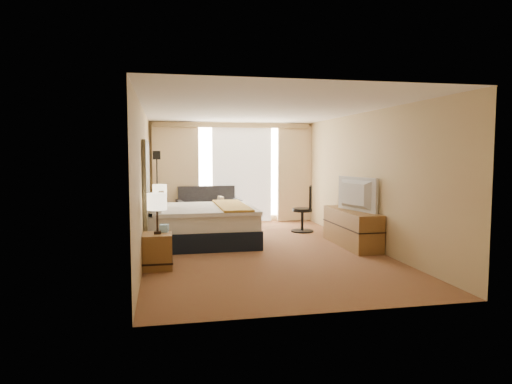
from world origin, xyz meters
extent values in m
cube|color=maroon|center=(0.00, 0.00, 0.00)|extent=(4.20, 7.00, 0.02)
cube|color=silver|center=(0.00, 0.00, 2.60)|extent=(4.20, 7.00, 0.02)
cube|color=tan|center=(0.00, 3.50, 1.30)|extent=(4.20, 0.02, 2.60)
cube|color=tan|center=(0.00, -3.50, 1.30)|extent=(4.20, 0.02, 2.60)
cube|color=tan|center=(-2.10, 0.00, 1.30)|extent=(0.02, 7.00, 2.60)
cube|color=tan|center=(2.10, 0.00, 1.30)|extent=(0.02, 7.00, 2.60)
cube|color=black|center=(-2.06, 0.20, 1.28)|extent=(0.06, 1.85, 1.50)
cube|color=olive|center=(-1.87, -1.05, 0.28)|extent=(0.45, 0.52, 0.55)
cube|color=olive|center=(-1.87, 1.45, 0.28)|extent=(0.45, 0.52, 0.55)
cube|color=olive|center=(1.83, 0.00, 0.35)|extent=(0.50, 1.80, 0.70)
cube|color=white|center=(0.25, 3.47, 1.32)|extent=(2.30, 0.02, 2.30)
cube|color=beige|center=(-1.45, 3.38, 1.27)|extent=(1.15, 0.09, 2.50)
cube|color=beige|center=(1.65, 3.38, 1.27)|extent=(0.90, 0.09, 2.50)
cube|color=white|center=(0.25, 3.43, 1.27)|extent=(1.55, 0.04, 2.50)
cube|color=tan|center=(0.00, 3.34, 2.52)|extent=(4.00, 0.16, 0.12)
cube|color=black|center=(-1.05, 0.85, 0.18)|extent=(2.17, 1.96, 0.36)
cube|color=silver|center=(-1.05, 0.85, 0.52)|extent=(2.12, 1.91, 0.31)
cube|color=silver|center=(-0.97, 0.85, 0.70)|extent=(1.98, 1.98, 0.07)
cube|color=gold|center=(-0.41, 0.85, 0.75)|extent=(0.57, 1.98, 0.04)
cube|color=silver|center=(-1.95, 0.38, 0.83)|extent=(0.29, 0.81, 0.19)
cube|color=silver|center=(-1.95, 1.32, 0.83)|extent=(0.29, 0.81, 0.19)
cube|color=beige|center=(-1.80, 0.85, 0.87)|extent=(0.10, 0.43, 0.37)
cube|color=#501B17|center=(-0.65, 3.00, 0.14)|extent=(1.64, 0.98, 0.28)
cube|color=#343339|center=(-0.65, 2.94, 0.37)|extent=(1.51, 0.80, 0.18)
cube|color=#343339|center=(-0.69, 3.33, 0.67)|extent=(1.46, 0.29, 0.61)
cube|color=#343339|center=(-1.38, 2.93, 0.40)|extent=(0.19, 0.84, 0.50)
cube|color=#343339|center=(0.07, 3.07, 0.40)|extent=(0.19, 0.84, 0.50)
cube|color=beige|center=(-0.37, 2.97, 0.56)|extent=(0.13, 0.40, 0.36)
cube|color=black|center=(-1.90, 2.30, 0.01)|extent=(0.24, 0.24, 0.03)
cylinder|color=black|center=(-1.90, 2.30, 0.86)|extent=(0.03, 0.03, 1.66)
cube|color=black|center=(-1.90, 2.30, 1.76)|extent=(0.17, 0.17, 0.19)
cylinder|color=black|center=(1.37, 1.73, 0.02)|extent=(0.52, 0.52, 0.03)
cylinder|color=black|center=(1.37, 1.73, 0.27)|extent=(0.06, 0.06, 0.46)
cylinder|color=black|center=(1.37, 1.73, 0.51)|extent=(0.45, 0.45, 0.07)
cube|color=black|center=(1.54, 1.67, 0.81)|extent=(0.19, 0.40, 0.52)
cube|color=black|center=(-1.86, -1.07, 0.57)|extent=(0.11, 0.11, 0.04)
cylinder|color=black|center=(-1.86, -1.07, 0.78)|extent=(0.03, 0.03, 0.38)
cylinder|color=beige|center=(-1.86, -1.07, 1.06)|extent=(0.30, 0.30, 0.26)
cube|color=black|center=(-1.84, 1.40, 0.57)|extent=(0.10, 0.10, 0.04)
cylinder|color=black|center=(-1.84, 1.40, 0.77)|extent=(0.03, 0.03, 0.36)
cylinder|color=beige|center=(-1.84, 1.40, 1.04)|extent=(0.29, 0.29, 0.25)
cube|color=#8FBCDD|center=(-1.76, -0.91, 0.61)|extent=(0.15, 0.15, 0.12)
cube|color=black|center=(-1.73, 1.30, 0.58)|extent=(0.19, 0.16, 0.07)
imported|color=black|center=(1.78, -0.13, 1.03)|extent=(0.42, 1.13, 0.65)
camera|label=1|loc=(-1.76, -8.26, 1.80)|focal=32.00mm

